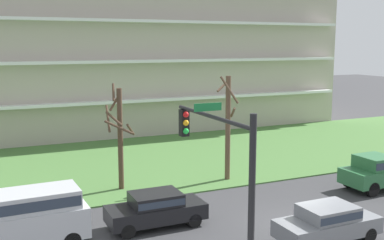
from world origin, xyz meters
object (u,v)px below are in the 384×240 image
traffic_signal_mast (223,178)px  van_silver_near_right (20,216)px  pickup_green_center_right (383,171)px  tree_left (119,135)px  tree_center (228,125)px  sedan_gray_near_left (327,222)px  sedan_black_center_left (156,208)px

traffic_signal_mast → van_silver_near_right: bearing=123.7°
van_silver_near_right → pickup_green_center_right: bearing=178.2°
traffic_signal_mast → pickup_green_center_right: bearing=27.7°
tree_left → tree_center: (6.38, -0.77, 0.18)m
sedan_gray_near_left → van_silver_near_right: (-11.61, 4.50, 0.52)m
sedan_gray_near_left → sedan_black_center_left: same height
traffic_signal_mast → sedan_gray_near_left: bearing=25.0°
tree_left → van_silver_near_right: size_ratio=1.14×
tree_left → pickup_green_center_right: (13.69, -5.79, -2.17)m
sedan_gray_near_left → sedan_black_center_left: size_ratio=1.00×
sedan_black_center_left → pickup_green_center_right: pickup_green_center_right is taller
tree_left → traffic_signal_mast: (-0.69, -13.35, 1.17)m
van_silver_near_right → traffic_signal_mast: 9.56m
sedan_black_center_left → van_silver_near_right: 5.75m
sedan_black_center_left → sedan_gray_near_left: bearing=143.0°
pickup_green_center_right → traffic_signal_mast: 16.58m
sedan_gray_near_left → pickup_green_center_right: (7.82, 4.50, 0.14)m
tree_center → sedan_gray_near_left: tree_center is taller
tree_center → sedan_black_center_left: bearing=-141.9°
sedan_black_center_left → pickup_green_center_right: 13.70m
van_silver_near_right → tree_center: bearing=-159.3°
pickup_green_center_right → van_silver_near_right: (-19.43, 0.00, 0.38)m
tree_center → sedan_gray_near_left: size_ratio=1.43×
sedan_black_center_left → van_silver_near_right: size_ratio=0.84×
tree_center → pickup_green_center_right: tree_center is taller
tree_left → sedan_black_center_left: tree_left is taller
tree_center → sedan_black_center_left: size_ratio=1.43×
traffic_signal_mast → tree_center: bearing=60.6°
van_silver_near_right → tree_left: bearing=-136.6°
tree_center → van_silver_near_right: bearing=-157.5°
sedan_gray_near_left → pickup_green_center_right: pickup_green_center_right is taller
tree_left → tree_center: size_ratio=0.95×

